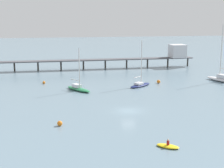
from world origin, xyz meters
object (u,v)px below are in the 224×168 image
sailboat_navy (140,84)px  mooring_buoy_far (44,83)px  sailboat_white (221,78)px  mooring_buoy_inner (159,82)px  sailboat_green (78,88)px  dinghy_yellow (168,146)px  mooring_buoy_mid (60,123)px  pier (142,55)px

sailboat_navy → mooring_buoy_far: size_ratio=15.81×
sailboat_white → mooring_buoy_inner: bearing=178.0°
sailboat_navy → mooring_buoy_inner: size_ratio=12.37×
sailboat_green → dinghy_yellow: size_ratio=2.97×
sailboat_navy → mooring_buoy_far: (-22.66, 6.91, -0.24)m
sailboat_white → mooring_buoy_inner: 16.55m
dinghy_yellow → sailboat_navy: bearing=80.6°
sailboat_white → mooring_buoy_inner: (-16.53, 0.59, -0.43)m
sailboat_white → sailboat_green: bearing=-173.8°
mooring_buoy_mid → mooring_buoy_inner: bearing=49.0°
mooring_buoy_far → sailboat_green: bearing=-49.1°
sailboat_navy → mooring_buoy_mid: sailboat_navy is taller
sailboat_navy → mooring_buoy_inner: (5.42, 2.57, -0.15)m
sailboat_green → mooring_buoy_far: (-7.76, 8.96, -0.27)m
pier → sailboat_navy: size_ratio=5.92×
sailboat_white → mooring_buoy_mid: (-41.66, -28.34, -0.47)m
mooring_buoy_far → dinghy_yellow: bearing=-69.7°
mooring_buoy_mid → sailboat_navy: bearing=53.2°
dinghy_yellow → mooring_buoy_far: size_ratio=4.67×
sailboat_green → mooring_buoy_mid: bearing=-101.2°
sailboat_white → mooring_buoy_inner: sailboat_white is taller
pier → mooring_buoy_mid: 61.27m
sailboat_green → sailboat_white: (36.85, 4.02, 0.25)m
mooring_buoy_mid → sailboat_green: bearing=78.8°
dinghy_yellow → mooring_buoy_inner: size_ratio=3.65×
sailboat_white → mooring_buoy_far: size_ratio=21.10×
sailboat_navy → dinghy_yellow: size_ratio=3.39×
sailboat_green → mooring_buoy_inner: (20.32, 4.61, -0.18)m
sailboat_navy → mooring_buoy_mid: bearing=-126.8°
sailboat_navy → sailboat_green: size_ratio=1.14×
sailboat_navy → mooring_buoy_mid: size_ratio=13.51×
sailboat_navy → sailboat_white: (21.96, 1.97, 0.28)m
sailboat_white → mooring_buoy_mid: sailboat_white is taller
mooring_buoy_inner → mooring_buoy_far: mooring_buoy_inner is taller
sailboat_green → dinghy_yellow: (8.68, -35.50, -0.41)m
sailboat_navy → sailboat_white: 22.05m
mooring_buoy_mid → dinghy_yellow: bearing=-39.6°
sailboat_white → mooring_buoy_far: sailboat_white is taller
sailboat_white → mooring_buoy_mid: 50.39m
mooring_buoy_far → mooring_buoy_inner: bearing=-8.8°
dinghy_yellow → mooring_buoy_far: dinghy_yellow is taller
sailboat_navy → mooring_buoy_inner: 6.00m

